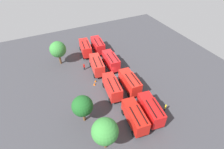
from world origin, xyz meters
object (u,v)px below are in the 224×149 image
object	(u,v)px
fire_truck_3	(98,45)
traffic_cone_0	(95,81)
tree_0	(105,131)
tree_2	(58,49)
fire_truck_1	(130,82)
fire_truck_4	(135,116)
fire_truck_7	(85,48)
fire_truck_0	(151,109)
firefighter_1	(121,73)
fire_truck_6	(97,65)
firefighter_2	(84,67)
fire_truck_2	(111,60)
tree_1	(82,106)
firefighter_0	(165,107)
fire_truck_5	(112,87)
traffic_cone_1	(94,84)

from	to	relation	value
fire_truck_3	traffic_cone_0	xyz separation A→B (m)	(-12.54, 5.85, -1.85)
tree_0	tree_2	distance (m)	27.29
fire_truck_1	fire_truck_4	xyz separation A→B (m)	(-8.57, 3.91, 0.00)
fire_truck_1	fire_truck_7	size ratio (longest dim) A/B	0.98
fire_truck_0	fire_truck_4	distance (m)	3.55
firefighter_1	fire_truck_6	bearing A→B (deg)	-18.92
firefighter_1	traffic_cone_0	size ratio (longest dim) A/B	2.88
fire_truck_0	traffic_cone_0	world-z (taller)	fire_truck_0
firefighter_2	fire_truck_3	bearing A→B (deg)	149.64
fire_truck_7	fire_truck_3	bearing A→B (deg)	-83.66
fire_truck_2	tree_1	distance (m)	17.79
fire_truck_3	tree_0	xyz separation A→B (m)	(-28.62, 10.36, 2.35)
fire_truck_0	tree_0	xyz separation A→B (m)	(-1.99, 10.30, 2.35)
firefighter_0	firefighter_1	world-z (taller)	firefighter_1
fire_truck_7	firefighter_0	world-z (taller)	fire_truck_7
fire_truck_5	traffic_cone_0	distance (m)	5.93
fire_truck_4	tree_1	world-z (taller)	tree_1
traffic_cone_0	tree_2	bearing A→B (deg)	27.08
firefighter_1	tree_1	world-z (taller)	tree_1
firefighter_0	fire_truck_1	bearing A→B (deg)	161.88
fire_truck_0	fire_truck_1	distance (m)	8.48
fire_truck_5	traffic_cone_1	xyz separation A→B (m)	(4.34, 2.54, -1.83)
traffic_cone_1	firefighter_0	bearing A→B (deg)	-142.82
fire_truck_6	tree_1	xyz separation A→B (m)	(-12.97, 7.88, 1.92)
fire_truck_5	fire_truck_2	bearing A→B (deg)	-16.22
fire_truck_4	firefighter_2	size ratio (longest dim) A/B	4.23
fire_truck_6	fire_truck_4	bearing A→B (deg)	-170.42
fire_truck_1	fire_truck_5	distance (m)	4.26
fire_truck_1	traffic_cone_0	size ratio (longest dim) A/B	12.23
fire_truck_0	fire_truck_6	xyz separation A→B (m)	(17.68, 3.88, 0.00)
firefighter_1	tree_1	xyz separation A→B (m)	(-8.55, 12.39, 3.10)
fire_truck_5	traffic_cone_1	distance (m)	5.35
firefighter_2	firefighter_0	bearing A→B (deg)	41.20
fire_truck_4	traffic_cone_0	bearing A→B (deg)	15.68
fire_truck_1	traffic_cone_0	distance (m)	8.53
fire_truck_0	fire_truck_6	size ratio (longest dim) A/B	1.00
fire_truck_6	firefighter_1	world-z (taller)	fire_truck_6
fire_truck_1	firefighter_0	xyz separation A→B (m)	(-8.65, -3.30, -1.22)
fire_truck_1	tree_2	distance (m)	20.70
firefighter_0	traffic_cone_0	world-z (taller)	firefighter_0
fire_truck_7	traffic_cone_0	world-z (taller)	fire_truck_7
fire_truck_2	fire_truck_7	world-z (taller)	same
firefighter_1	fire_truck_2	bearing A→B (deg)	-58.01
fire_truck_6	traffic_cone_1	bearing A→B (deg)	159.22
tree_0	traffic_cone_0	distance (m)	17.21
traffic_cone_0	fire_truck_2	bearing A→B (deg)	-57.76
traffic_cone_1	firefighter_1	bearing A→B (deg)	-89.00
traffic_cone_1	tree_2	bearing A→B (deg)	22.74
fire_truck_2	fire_truck_7	distance (m)	9.73
firefighter_0	tree_2	size ratio (longest dim) A/B	0.26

